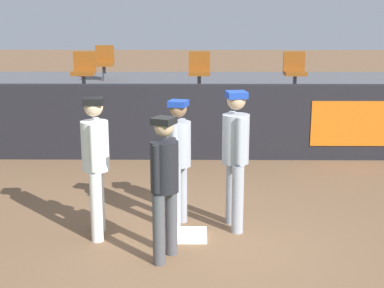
{
  "coord_description": "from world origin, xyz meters",
  "views": [
    {
      "loc": [
        0.09,
        -6.75,
        2.95
      ],
      "look_at": [
        0.02,
        1.09,
        1.0
      ],
      "focal_mm": 53.39,
      "sensor_mm": 36.0,
      "label": 1
    }
  ],
  "objects_px": {
    "player_fielder_home": "(96,158)",
    "seat_front_right": "(295,69)",
    "first_base": "(191,235)",
    "seat_back_left": "(104,61)",
    "seat_front_center": "(199,69)",
    "player_umpire": "(165,179)",
    "player_runner_visitor": "(235,151)",
    "player_coach_visitor": "(179,155)",
    "seat_front_left": "(84,69)"
  },
  "relations": [
    {
      "from": "player_fielder_home",
      "to": "seat_front_right",
      "type": "height_order",
      "value": "seat_front_right"
    },
    {
      "from": "first_base",
      "to": "player_coach_visitor",
      "type": "bearing_deg",
      "value": 112.21
    },
    {
      "from": "player_umpire",
      "to": "player_runner_visitor",
      "type": "bearing_deg",
      "value": 163.17
    },
    {
      "from": "seat_front_right",
      "to": "seat_front_center",
      "type": "height_order",
      "value": "same"
    },
    {
      "from": "player_coach_visitor",
      "to": "seat_front_center",
      "type": "relative_size",
      "value": 2.05
    },
    {
      "from": "player_fielder_home",
      "to": "player_runner_visitor",
      "type": "height_order",
      "value": "player_runner_visitor"
    },
    {
      "from": "seat_front_center",
      "to": "seat_front_right",
      "type": "bearing_deg",
      "value": 0.0
    },
    {
      "from": "player_runner_visitor",
      "to": "player_coach_visitor",
      "type": "height_order",
      "value": "player_runner_visitor"
    },
    {
      "from": "player_umpire",
      "to": "seat_front_right",
      "type": "distance_m",
      "value": 6.43
    },
    {
      "from": "seat_back_left",
      "to": "seat_front_right",
      "type": "bearing_deg",
      "value": -22.53
    },
    {
      "from": "player_coach_visitor",
      "to": "player_umpire",
      "type": "relative_size",
      "value": 1.01
    },
    {
      "from": "player_fielder_home",
      "to": "player_coach_visitor",
      "type": "xyz_separation_m",
      "value": [
        1.03,
        0.35,
        -0.05
      ]
    },
    {
      "from": "player_fielder_home",
      "to": "seat_front_center",
      "type": "relative_size",
      "value": 2.16
    },
    {
      "from": "seat_front_center",
      "to": "player_umpire",
      "type": "bearing_deg",
      "value": -94.02
    },
    {
      "from": "player_coach_visitor",
      "to": "seat_front_left",
      "type": "bearing_deg",
      "value": -141.8
    },
    {
      "from": "seat_front_left",
      "to": "seat_front_center",
      "type": "xyz_separation_m",
      "value": [
        2.46,
        -0.0,
        -0.0
      ]
    },
    {
      "from": "seat_front_center",
      "to": "seat_front_left",
      "type": "bearing_deg",
      "value": 179.99
    },
    {
      "from": "player_fielder_home",
      "to": "seat_back_left",
      "type": "distance_m",
      "value": 7.12
    },
    {
      "from": "player_fielder_home",
      "to": "seat_front_right",
      "type": "xyz_separation_m",
      "value": [
        3.35,
        5.23,
        0.52
      ]
    },
    {
      "from": "player_runner_visitor",
      "to": "seat_back_left",
      "type": "height_order",
      "value": "seat_back_left"
    },
    {
      "from": "player_umpire",
      "to": "seat_front_center",
      "type": "xyz_separation_m",
      "value": [
        0.42,
        5.92,
        0.58
      ]
    },
    {
      "from": "first_base",
      "to": "seat_front_right",
      "type": "height_order",
      "value": "seat_front_right"
    },
    {
      "from": "seat_front_left",
      "to": "seat_front_center",
      "type": "relative_size",
      "value": 1.0
    },
    {
      "from": "player_umpire",
      "to": "seat_back_left",
      "type": "distance_m",
      "value": 7.97
    },
    {
      "from": "player_runner_visitor",
      "to": "seat_front_right",
      "type": "height_order",
      "value": "seat_front_right"
    },
    {
      "from": "seat_front_center",
      "to": "seat_back_left",
      "type": "relative_size",
      "value": 1.0
    },
    {
      "from": "player_runner_visitor",
      "to": "player_umpire",
      "type": "relative_size",
      "value": 1.08
    },
    {
      "from": "seat_front_right",
      "to": "seat_back_left",
      "type": "distance_m",
      "value": 4.7
    },
    {
      "from": "player_coach_visitor",
      "to": "seat_back_left",
      "type": "distance_m",
      "value": 7.01
    },
    {
      "from": "seat_front_left",
      "to": "first_base",
      "type": "bearing_deg",
      "value": -66.2
    },
    {
      "from": "player_coach_visitor",
      "to": "player_fielder_home",
      "type": "bearing_deg",
      "value": -57.12
    },
    {
      "from": "player_umpire",
      "to": "seat_front_right",
      "type": "relative_size",
      "value": 2.03
    },
    {
      "from": "seat_back_left",
      "to": "first_base",
      "type": "bearing_deg",
      "value": -72.84
    },
    {
      "from": "seat_front_left",
      "to": "seat_back_left",
      "type": "distance_m",
      "value": 1.81
    },
    {
      "from": "player_fielder_home",
      "to": "player_runner_visitor",
      "type": "xyz_separation_m",
      "value": [
        1.77,
        0.28,
        0.02
      ]
    },
    {
      "from": "player_fielder_home",
      "to": "seat_front_left",
      "type": "distance_m",
      "value": 5.38
    },
    {
      "from": "first_base",
      "to": "player_fielder_home",
      "type": "xyz_separation_m",
      "value": [
        -1.2,
        0.08,
        1.01
      ]
    },
    {
      "from": "first_base",
      "to": "seat_back_left",
      "type": "xyz_separation_m",
      "value": [
        -2.19,
        7.11,
        1.52
      ]
    },
    {
      "from": "seat_front_left",
      "to": "player_fielder_home",
      "type": "bearing_deg",
      "value": -77.71
    },
    {
      "from": "seat_front_right",
      "to": "seat_back_left",
      "type": "height_order",
      "value": "same"
    },
    {
      "from": "first_base",
      "to": "seat_front_right",
      "type": "bearing_deg",
      "value": 68.0
    },
    {
      "from": "player_umpire",
      "to": "seat_front_right",
      "type": "bearing_deg",
      "value": -177.3
    },
    {
      "from": "seat_front_center",
      "to": "player_runner_visitor",
      "type": "bearing_deg",
      "value": -84.74
    },
    {
      "from": "first_base",
      "to": "seat_back_left",
      "type": "height_order",
      "value": "seat_back_left"
    },
    {
      "from": "player_runner_visitor",
      "to": "player_coach_visitor",
      "type": "relative_size",
      "value": 1.08
    },
    {
      "from": "player_fielder_home",
      "to": "player_runner_visitor",
      "type": "bearing_deg",
      "value": 94.14
    },
    {
      "from": "player_runner_visitor",
      "to": "player_fielder_home",
      "type": "bearing_deg",
      "value": -91.54
    },
    {
      "from": "player_fielder_home",
      "to": "seat_back_left",
      "type": "relative_size",
      "value": 2.16
    },
    {
      "from": "player_coach_visitor",
      "to": "first_base",
      "type": "bearing_deg",
      "value": 36.47
    },
    {
      "from": "first_base",
      "to": "player_umpire",
      "type": "height_order",
      "value": "player_umpire"
    }
  ]
}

